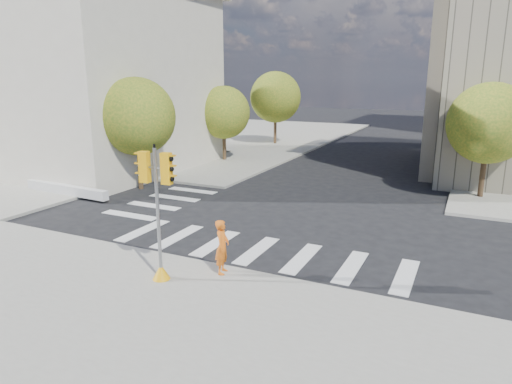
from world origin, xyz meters
TOP-DOWN VIEW (x-y plane):
  - ground at (0.00, 0.00)m, footprint 160.00×160.00m
  - sidewalk_far_left at (-20.00, 26.00)m, footprint 28.00×40.00m
  - classical_building at (-20.00, 8.00)m, footprint 19.00×15.00m
  - tree_lw_near at (-10.50, 4.00)m, footprint 4.40×4.40m
  - tree_lw_mid at (-10.50, 14.00)m, footprint 4.00×4.00m
  - tree_lw_far at (-10.50, 24.00)m, footprint 4.80×4.80m
  - tree_re_near at (7.50, 10.00)m, footprint 4.20×4.20m
  - tree_re_mid at (7.50, 22.00)m, footprint 4.60×4.60m
  - tree_re_far at (7.50, 34.00)m, footprint 4.00×4.00m
  - lamp_near at (8.00, 14.00)m, footprint 0.35×0.18m
  - lamp_far at (8.00, 28.00)m, footprint 0.35×0.18m
  - traffic_signal at (-1.63, -5.85)m, footprint 1.08×0.56m
  - photographer at (-0.11, -4.60)m, footprint 0.57×0.74m
  - planter_wall at (-13.00, 0.78)m, footprint 6.01×0.73m

SIDE VIEW (x-z plane):
  - ground at x=0.00m, z-range 0.00..0.00m
  - sidewalk_far_left at x=-20.00m, z-range 0.00..0.15m
  - planter_wall at x=-13.00m, z-range 0.15..0.65m
  - photographer at x=-0.11m, z-range 0.15..1.96m
  - traffic_signal at x=-1.63m, z-range -0.19..4.12m
  - tree_lw_mid at x=-10.50m, z-range 0.88..6.65m
  - tree_re_far at x=7.50m, z-range 0.93..6.80m
  - tree_re_near at x=7.50m, z-range 0.97..7.13m
  - tree_lw_near at x=-10.50m, z-range 1.00..7.41m
  - tree_re_mid at x=7.50m, z-range 1.02..7.68m
  - tree_lw_far at x=-10.50m, z-range 1.07..8.01m
  - lamp_near at x=8.00m, z-range 0.52..8.63m
  - lamp_far at x=8.00m, z-range 0.52..8.63m
  - classical_building at x=-20.00m, z-range 0.09..12.79m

